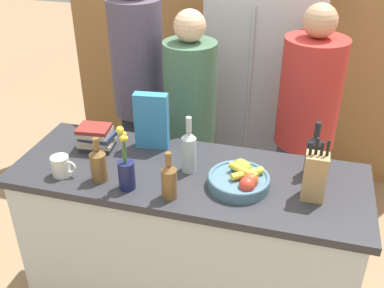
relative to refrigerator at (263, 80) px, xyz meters
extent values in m
cube|color=silver|center=(-0.20, -1.34, -0.48)|extent=(1.71, 0.62, 0.89)
cube|color=#2D2D33|center=(-0.20, -1.34, -0.01)|extent=(1.78, 0.64, 0.04)
cube|color=#9E6B3D|center=(-0.20, 0.36, 0.37)|extent=(2.98, 0.12, 2.60)
cube|color=#B7B7BC|center=(0.00, 0.00, 0.00)|extent=(0.77, 0.60, 1.86)
cylinder|color=#B7B7BC|center=(-0.06, -0.31, 0.09)|extent=(0.02, 0.02, 1.02)
cylinder|color=slate|center=(0.07, -1.39, 0.03)|extent=(0.30, 0.30, 0.05)
torus|color=slate|center=(0.07, -1.39, 0.06)|extent=(0.30, 0.30, 0.02)
sphere|color=red|center=(0.12, -1.46, 0.07)|extent=(0.08, 0.08, 0.08)
sphere|color=#99B233|center=(0.06, -1.31, 0.07)|extent=(0.08, 0.08, 0.08)
sphere|color=#C64C23|center=(0.13, -1.42, 0.07)|extent=(0.07, 0.07, 0.07)
sphere|color=#99B233|center=(0.08, -1.32, 0.07)|extent=(0.08, 0.08, 0.08)
cylinder|color=yellow|center=(0.10, -1.38, 0.08)|extent=(0.15, 0.13, 0.03)
cylinder|color=yellow|center=(0.09, -1.38, 0.09)|extent=(0.15, 0.10, 0.03)
cube|color=tan|center=(0.41, -1.39, 0.12)|extent=(0.10, 0.09, 0.23)
cylinder|color=black|center=(0.37, -1.39, 0.26)|extent=(0.01, 0.01, 0.07)
cylinder|color=black|center=(0.40, -1.38, 0.27)|extent=(0.01, 0.01, 0.09)
cylinder|color=black|center=(0.42, -1.39, 0.26)|extent=(0.01, 0.01, 0.07)
cylinder|color=black|center=(0.44, -1.38, 0.27)|extent=(0.01, 0.01, 0.09)
cylinder|color=#191E4C|center=(-0.44, -1.54, 0.08)|extent=(0.08, 0.08, 0.14)
cylinder|color=#477538|center=(-0.43, -1.54, 0.21)|extent=(0.01, 0.02, 0.13)
sphere|color=gold|center=(-0.43, -1.54, 0.28)|extent=(0.03, 0.03, 0.03)
cylinder|color=#477538|center=(-0.44, -1.54, 0.22)|extent=(0.01, 0.01, 0.15)
sphere|color=gold|center=(-0.43, -1.54, 0.29)|extent=(0.02, 0.02, 0.02)
cylinder|color=#477538|center=(-0.44, -1.54, 0.20)|extent=(0.01, 0.01, 0.11)
sphere|color=gold|center=(-0.44, -1.53, 0.26)|extent=(0.02, 0.02, 0.02)
cylinder|color=#477538|center=(-0.44, -1.54, 0.23)|extent=(0.01, 0.02, 0.17)
sphere|color=gold|center=(-0.45, -1.55, 0.32)|extent=(0.04, 0.04, 0.04)
cylinder|color=#477538|center=(-0.44, -1.55, 0.22)|extent=(0.02, 0.01, 0.13)
sphere|color=gold|center=(-0.44, -1.55, 0.28)|extent=(0.03, 0.03, 0.03)
cube|color=teal|center=(-0.45, -1.14, 0.16)|extent=(0.19, 0.08, 0.31)
cylinder|color=silver|center=(-0.79, -1.53, 0.06)|extent=(0.09, 0.09, 0.10)
torus|color=silver|center=(-0.74, -1.53, 0.06)|extent=(0.07, 0.01, 0.07)
cube|color=#232328|center=(-0.74, -1.24, 0.02)|extent=(0.18, 0.15, 0.02)
cube|color=#B7A88E|center=(-0.74, -1.24, 0.04)|extent=(0.20, 0.15, 0.02)
cube|color=#B7A88E|center=(-0.74, -1.24, 0.06)|extent=(0.18, 0.13, 0.02)
cube|color=#2D334C|center=(-0.73, -1.24, 0.08)|extent=(0.18, 0.13, 0.03)
cube|color=#B7A88E|center=(-0.74, -1.24, 0.11)|extent=(0.16, 0.16, 0.02)
cube|color=maroon|center=(-0.74, -1.24, 0.13)|extent=(0.18, 0.15, 0.02)
cylinder|color=black|center=(0.40, -1.18, 0.09)|extent=(0.08, 0.08, 0.18)
cone|color=black|center=(0.40, -1.18, 0.20)|extent=(0.08, 0.08, 0.03)
cylinder|color=black|center=(0.40, -1.18, 0.25)|extent=(0.03, 0.03, 0.07)
cylinder|color=#B2BCC1|center=(-0.20, -1.32, 0.10)|extent=(0.07, 0.07, 0.18)
cone|color=#B2BCC1|center=(-0.20, -1.32, 0.21)|extent=(0.07, 0.07, 0.04)
cylinder|color=#B2BCC1|center=(-0.20, -1.32, 0.27)|extent=(0.03, 0.03, 0.08)
cylinder|color=brown|center=(-0.59, -1.51, 0.08)|extent=(0.08, 0.08, 0.14)
cone|color=brown|center=(-0.59, -1.51, 0.16)|extent=(0.08, 0.08, 0.03)
cylinder|color=brown|center=(-0.59, -1.51, 0.21)|extent=(0.03, 0.03, 0.06)
cylinder|color=brown|center=(-0.22, -1.56, 0.08)|extent=(0.07, 0.07, 0.15)
cone|color=brown|center=(-0.22, -1.56, 0.17)|extent=(0.07, 0.07, 0.03)
cylinder|color=brown|center=(-0.22, -1.56, 0.21)|extent=(0.03, 0.03, 0.06)
cube|color=#383842|center=(-0.73, -0.63, -0.49)|extent=(0.31, 0.27, 0.88)
cylinder|color=#4C4256|center=(-0.73, -0.63, 0.31)|extent=(0.33, 0.33, 0.73)
cube|color=#383842|center=(-0.36, -0.73, -0.54)|extent=(0.28, 0.23, 0.77)
cylinder|color=#42664C|center=(-0.36, -0.73, 0.16)|extent=(0.32, 0.32, 0.64)
sphere|color=#DBAD89|center=(-0.36, -0.73, 0.57)|extent=(0.19, 0.19, 0.19)
cube|color=#383842|center=(0.34, -0.60, -0.53)|extent=(0.31, 0.23, 0.79)
cylinder|color=red|center=(0.34, -0.60, 0.19)|extent=(0.36, 0.36, 0.66)
sphere|color=tan|center=(0.34, -0.60, 0.61)|extent=(0.19, 0.19, 0.19)
camera|label=1|loc=(0.32, -3.14, 1.25)|focal=42.00mm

